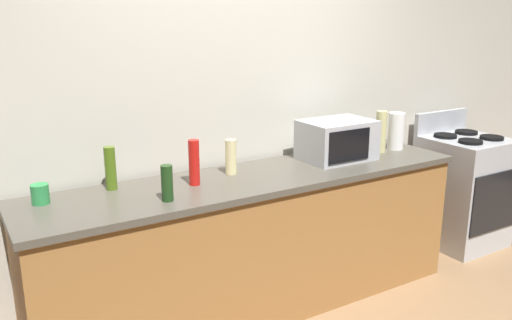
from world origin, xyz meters
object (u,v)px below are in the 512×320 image
mug_green (40,194)px  bottle_wine (167,183)px  bottle_vinegar (381,132)px  bottle_olive_oil (110,168)px  microwave (337,140)px  paper_towel_roll (396,131)px  bottle_hot_sauce (194,162)px  bottle_hand_soap (231,157)px  stove_range (463,190)px

mug_green → bottle_wine: bearing=-27.4°
mug_green → bottle_vinegar: bearing=-2.9°
mug_green → bottle_olive_oil: bearing=6.3°
bottle_vinegar → mug_green: size_ratio=2.86×
microwave → paper_towel_roll: 0.56m
bottle_wine → bottle_hot_sauce: size_ratio=0.73×
bottle_hot_sauce → bottle_hand_soap: 0.30m
microwave → bottle_hand_soap: microwave is taller
stove_range → bottle_hot_sauce: (-2.40, 0.03, 0.57)m
paper_towel_roll → bottle_olive_oil: paper_towel_roll is taller
microwave → bottle_olive_oil: microwave is taller
bottle_olive_oil → bottle_hand_soap: size_ratio=1.14×
bottle_hot_sauce → bottle_hand_soap: bottle_hot_sauce is taller
bottle_wine → bottle_hot_sauce: (0.24, 0.18, 0.04)m
paper_towel_roll → mug_green: paper_towel_roll is taller
stove_range → microwave: bearing=177.9°
stove_range → bottle_vinegar: bottle_vinegar is taller
paper_towel_roll → bottle_vinegar: (-0.16, -0.01, 0.01)m
paper_towel_roll → bottle_vinegar: bottle_vinegar is taller
microwave → bottle_hot_sauce: (-1.07, -0.01, -0.00)m
microwave → mug_green: (-1.90, 0.11, -0.08)m
paper_towel_roll → bottle_olive_oil: 2.07m
bottle_olive_oil → stove_range: bearing=-4.0°
stove_range → bottle_olive_oil: bottle_olive_oil is taller
stove_range → bottle_wine: 2.70m
bottle_vinegar → paper_towel_roll: bearing=3.0°
bottle_hand_soap → stove_range: bearing=-3.2°
stove_range → bottle_olive_oil: 2.90m
stove_range → bottle_hand_soap: 2.18m
bottle_hot_sauce → mug_green: bottle_hot_sauce is taller
paper_towel_roll → bottle_wine: size_ratio=1.38×
paper_towel_roll → bottle_hand_soap: (-1.34, 0.07, -0.03)m
stove_range → bottle_hot_sauce: 2.46m
stove_range → bottle_hand_soap: size_ratio=4.97×
stove_range → mug_green: 3.26m
bottle_olive_oil → bottle_hot_sauce: size_ratio=0.93×
bottle_wine → bottle_olive_oil: size_ratio=0.79×
microwave → bottle_hand_soap: size_ratio=2.21×
bottle_vinegar → mug_green: bottle_vinegar is taller
paper_towel_roll → bottle_hand_soap: paper_towel_roll is taller
stove_range → mug_green: size_ratio=10.34×
bottle_hand_soap → bottle_vinegar: size_ratio=0.73×
microwave → bottle_hot_sauce: bearing=-179.2°
microwave → bottle_hot_sauce: microwave is taller
microwave → bottle_wine: microwave is taller
stove_range → bottle_vinegar: size_ratio=3.61×
paper_towel_roll → bottle_hand_soap: 1.35m
bottle_olive_oil → bottle_vinegar: size_ratio=0.83×
stove_range → bottle_olive_oil: size_ratio=4.37×
stove_range → bottle_hand_soap: bottle_hand_soap is taller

